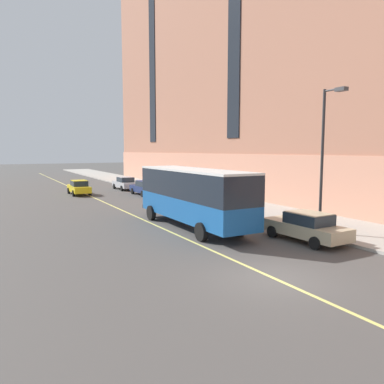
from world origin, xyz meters
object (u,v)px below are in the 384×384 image
Objects in this scene: parked_car_champagne_3 at (306,227)px; street_lamp at (326,148)px; parked_car_navy_1 at (145,188)px; city_bus at (193,194)px; parked_car_white_6 at (184,197)px; taxi_cab at (79,187)px; parked_car_silver_5 at (125,183)px.

street_lamp reaches higher than parked_car_champagne_3.
parked_car_navy_1 is 0.61× the size of street_lamp.
city_bus is 2.19× the size of parked_car_champagne_3.
parked_car_white_6 is 14.33m from taxi_cab.
parked_car_champagne_3 and taxi_cab have the same top height.
city_bus is at bearing -101.90° from parked_car_navy_1.
taxi_cab is at bearing 114.84° from parked_car_white_6.
street_lamp is at bearing -73.50° from taxi_cab.
parked_car_champagne_3 is 13.87m from parked_car_white_6.
taxi_cab is (-6.08, 3.76, -0.00)m from parked_car_navy_1.
street_lamp reaches higher than parked_car_navy_1.
street_lamp reaches higher than parked_car_silver_5.
city_bus is 2.26× the size of parked_car_white_6.
parked_car_navy_1 is at bearing 89.86° from parked_car_champagne_3.
parked_car_white_6 is (-0.07, -9.24, -0.00)m from parked_car_navy_1.
city_bus is at bearing -113.96° from parked_car_white_6.
parked_car_silver_5 is 1.01× the size of parked_car_white_6.
city_bus is at bearing -98.56° from parked_car_silver_5.
city_bus is at bearing 121.67° from parked_car_champagne_3.
parked_car_silver_5 is (-0.09, 6.36, 0.00)m from parked_car_navy_1.
parked_car_champagne_3 is 1.03× the size of parked_car_silver_5.
city_bus is 8.92m from parked_car_white_6.
street_lamp is (1.79, 0.50, 4.12)m from parked_car_champagne_3.
parked_car_silver_5 is 29.32m from street_lamp.
parked_car_white_6 is 1.00× the size of taxi_cab.
street_lamp is (7.81, -26.38, 4.12)m from taxi_cab.
parked_car_silver_5 is 0.60× the size of street_lamp.
taxi_cab is 0.60× the size of street_lamp.
street_lamp is (1.73, -22.61, 4.12)m from parked_car_navy_1.
parked_car_silver_5 is at bearing 81.44° from city_bus.
taxi_cab is at bearing 106.50° from street_lamp.
parked_car_champagne_3 is (3.59, -5.82, -1.32)m from city_bus.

